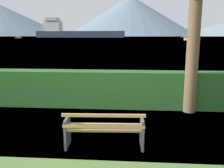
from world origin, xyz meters
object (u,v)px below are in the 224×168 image
Objects in this scene: cargo_ship_large at (74,32)px; tender_far at (185,37)px; park_bench at (104,129)px; sailboat_mid at (18,37)px; fishing_boat_near at (192,39)px.

cargo_ship_large reaches higher than tender_far.
cargo_ship_large is 10.30× the size of tender_far.
tender_far is (56.39, 259.06, 0.20)m from park_bench.
sailboat_mid is 0.56× the size of tender_far.
tender_far is at bearing 77.72° from park_bench.
park_bench is 118.73m from fishing_boat_near.
sailboat_mid is at bearing 150.41° from fishing_boat_near.
fishing_boat_near reaches higher than tender_far.
park_bench is 0.36× the size of sailboat_mid.
park_bench is 199.72m from sailboat_mid.
sailboat_mid reaches higher than park_bench.
park_bench is 265.12m from tender_far.
cargo_ship_large is at bearing -172.99° from tender_far.
park_bench is 0.02× the size of cargo_ship_large.
fishing_boat_near reaches higher than park_bench.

